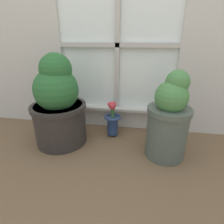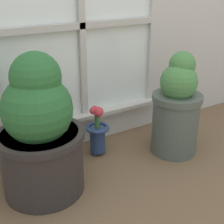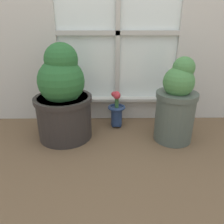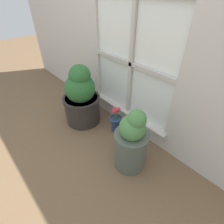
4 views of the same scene
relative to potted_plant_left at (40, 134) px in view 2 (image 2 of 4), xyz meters
name	(u,v)px [view 2 (image 2 of 4)]	position (x,y,z in m)	size (l,w,h in m)	color
ground_plane	(137,187)	(0.40, -0.24, -0.31)	(10.00, 10.00, 0.00)	brown
potted_plant_left	(40,134)	(0.00, 0.00, 0.00)	(0.42, 0.42, 0.70)	#2D2826
potted_plant_right	(176,108)	(0.80, -0.05, -0.03)	(0.29, 0.29, 0.61)	#4C564C
flower_vase	(97,131)	(0.39, 0.16, -0.16)	(0.14, 0.14, 0.31)	navy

